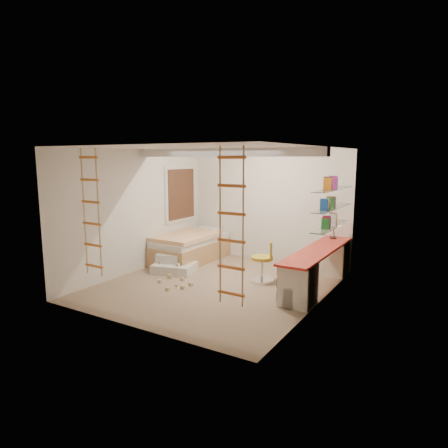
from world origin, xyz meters
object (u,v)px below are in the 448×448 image
Objects in this scene: play_platform at (173,265)px; desk at (318,267)px; bed at (191,247)px; swivel_chair at (263,267)px.

desk is at bearing 10.41° from play_platform.
play_platform is at bearing -77.89° from bed.
bed is 2.04× the size of play_platform.
desk is at bearing -6.49° from bed.
desk reaches higher than bed.
swivel_chair reaches higher than bed.
swivel_chair is 2.01m from play_platform.
swivel_chair is (-1.03, -0.21, -0.10)m from desk.
bed is 2.41× the size of swivel_chair.
play_platform is (0.20, -0.91, -0.18)m from bed.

